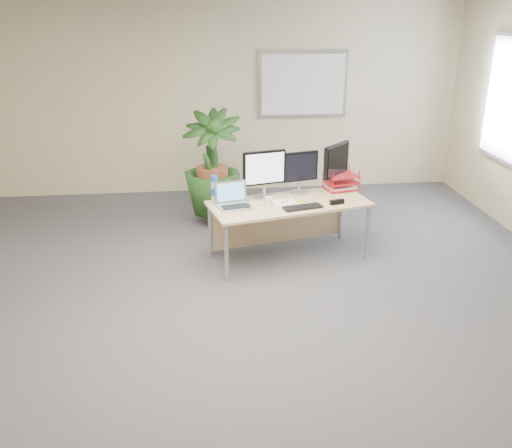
{
  "coord_description": "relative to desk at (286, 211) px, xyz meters",
  "views": [
    {
      "loc": [
        -0.4,
        -4.24,
        2.72
      ],
      "look_at": [
        0.12,
        0.35,
        0.88
      ],
      "focal_mm": 40.0,
      "sensor_mm": 36.0,
      "label": 1
    }
  ],
  "objects": [
    {
      "name": "back_wall",
      "position": [
        -0.58,
        2.44,
        0.83
      ],
      "size": [
        7.0,
        0.04,
        2.7
      ],
      "primitive_type": "cube",
      "color": "beige",
      "rests_on": "floor"
    },
    {
      "name": "letter_tray",
      "position": [
        0.68,
        0.29,
        0.21
      ],
      "size": [
        0.41,
        0.34,
        0.17
      ],
      "color": "#AB151D",
      "rests_on": "desk"
    },
    {
      "name": "floor_plant",
      "position": [
        -0.76,
        1.07,
        0.23
      ],
      "size": [
        0.99,
        0.99,
        1.5
      ],
      "primitive_type": "imported",
      "rotation": [
        0.0,
        0.0,
        -0.19
      ],
      "color": "#133412",
      "rests_on": "floor"
    },
    {
      "name": "laptop",
      "position": [
        -0.59,
        -0.14,
        0.2
      ],
      "size": [
        0.4,
        0.37,
        0.25
      ],
      "color": "#B3B4B8",
      "rests_on": "desk"
    },
    {
      "name": "keyboard",
      "position": [
        0.13,
        -0.29,
        0.15
      ],
      "size": [
        0.43,
        0.23,
        0.02
      ],
      "primitive_type": "cube",
      "rotation": [
        0.0,
        0.0,
        0.23
      ],
      "color": "black",
      "rests_on": "desk"
    },
    {
      "name": "monitor_dark",
      "position": [
        0.62,
        0.3,
        0.44
      ],
      "size": [
        0.37,
        0.37,
        0.53
      ],
      "color": "#A2A2A6",
      "rests_on": "desk"
    },
    {
      "name": "stapler",
      "position": [
        0.52,
        -0.2,
        0.16
      ],
      "size": [
        0.16,
        0.08,
        0.05
      ],
      "primitive_type": "cube",
      "rotation": [
        0.0,
        0.0,
        0.23
      ],
      "color": "black",
      "rests_on": "desk"
    },
    {
      "name": "floor",
      "position": [
        -0.58,
        -1.56,
        -0.52
      ],
      "size": [
        8.0,
        8.0,
        0.0
      ],
      "primitive_type": "plane",
      "color": "#454449",
      "rests_on": "ground"
    },
    {
      "name": "monitor_right",
      "position": [
        0.18,
        0.21,
        0.41
      ],
      "size": [
        0.43,
        0.19,
        0.48
      ],
      "color": "#A2A2A6",
      "rests_on": "desk"
    },
    {
      "name": "whiteboard",
      "position": [
        0.62,
        2.4,
        1.03
      ],
      "size": [
        1.3,
        0.04,
        0.95
      ],
      "color": "#B0AFB4",
      "rests_on": "back_wall"
    },
    {
      "name": "monitor_left",
      "position": [
        -0.23,
        0.08,
        0.44
      ],
      "size": [
        0.47,
        0.22,
        0.53
      ],
      "color": "#A2A2A6",
      "rests_on": "desk"
    },
    {
      "name": "spiral_notebook",
      "position": [
        -0.04,
        -0.11,
        0.14
      ],
      "size": [
        0.29,
        0.24,
        0.01
      ],
      "primitive_type": "cube",
      "rotation": [
        0.0,
        0.0,
        0.2
      ],
      "color": "white",
      "rests_on": "desk"
    },
    {
      "name": "coffee_mug",
      "position": [
        -0.21,
        -0.17,
        0.18
      ],
      "size": [
        0.13,
        0.09,
        0.1
      ],
      "color": "silver",
      "rests_on": "desk"
    },
    {
      "name": "water_bottle",
      "position": [
        -0.78,
        -0.01,
        0.28
      ],
      "size": [
        0.08,
        0.08,
        0.31
      ],
      "color": "silver",
      "rests_on": "desk"
    },
    {
      "name": "desk",
      "position": [
        0.0,
        0.0,
        0.0
      ],
      "size": [
        1.83,
        1.09,
        0.66
      ],
      "color": "tan",
      "rests_on": "floor"
    },
    {
      "name": "orange_pen",
      "position": [
        -0.03,
        -0.09,
        0.15
      ],
      "size": [
        0.11,
        0.09,
        0.01
      ],
      "primitive_type": "cylinder",
      "rotation": [
        0.0,
        1.57,
        0.64
      ],
      "color": "#CB5016",
      "rests_on": "spiral_notebook"
    },
    {
      "name": "yellow_highlighter",
      "position": [
        0.17,
        -0.08,
        0.14
      ],
      "size": [
        0.12,
        0.04,
        0.02
      ],
      "primitive_type": "cylinder",
      "rotation": [
        0.0,
        1.57,
        0.23
      ],
      "color": "yellow",
      "rests_on": "desk"
    },
    {
      "name": "ceiling",
      "position": [
        -0.58,
        -1.56,
        2.18
      ],
      "size": [
        7.0,
        8.0,
        0.02
      ],
      "primitive_type": "cube",
      "color": "white",
      "rests_on": "back_wall"
    }
  ]
}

